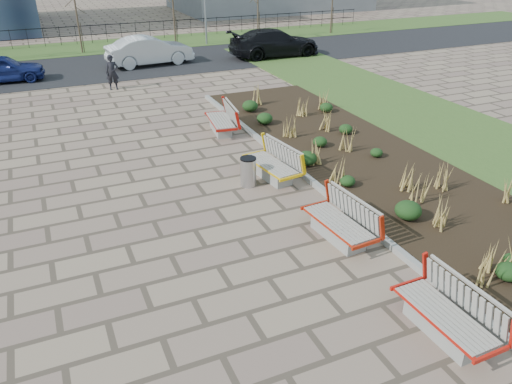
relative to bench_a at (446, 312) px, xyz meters
name	(u,v)px	position (x,y,z in m)	size (l,w,h in m)	color
ground	(248,313)	(-3.00, 1.94, -0.50)	(120.00, 120.00, 0.00)	#836F5A
planting_bed	(367,162)	(3.25, 6.94, -0.45)	(4.50, 18.00, 0.10)	black
planting_curb	(303,174)	(0.92, 6.94, -0.42)	(0.16, 18.00, 0.15)	gray
grass_verge_near	(479,141)	(8.00, 6.94, -0.48)	(5.00, 38.00, 0.04)	#33511E
grass_verge_far	(80,48)	(-3.00, 29.94, -0.48)	(80.00, 5.00, 0.04)	#33511E
road	(92,68)	(-3.00, 23.94, -0.49)	(80.00, 7.00, 0.02)	black
bench_a	(446,312)	(0.00, 0.00, 0.00)	(0.90, 2.10, 1.00)	red
bench_b	(339,220)	(0.00, 3.53, 0.00)	(0.90, 2.10, 1.00)	#B5230C
bench_c	(271,163)	(0.00, 7.23, 0.00)	(0.90, 2.10, 1.00)	yellow
bench_d	(220,119)	(0.00, 11.60, 0.00)	(0.90, 2.10, 1.00)	#AE130B
litter_bin	(248,172)	(-0.82, 7.04, -0.08)	(0.45, 0.45, 0.85)	#B2B2B7
pedestrian	(112,72)	(-2.62, 19.11, 0.31)	(0.59, 0.39, 1.61)	black
car_blue	(2,69)	(-7.39, 22.65, 0.18)	(1.56, 3.88, 1.32)	navy
car_silver	(150,51)	(0.15, 23.45, 0.30)	(1.66, 4.75, 1.56)	silver
car_black	(275,43)	(7.53, 22.66, 0.32)	(2.24, 5.52, 1.60)	black
tree_c	(77,19)	(-3.00, 28.44, 1.54)	(1.40, 1.40, 4.00)	#4C3D2D
tree_d	(174,13)	(3.00, 28.44, 1.54)	(1.40, 1.40, 4.00)	#4C3D2D
tree_e	(258,9)	(9.00, 28.44, 1.54)	(1.40, 1.40, 4.00)	#4C3D2D
tree_f	(332,5)	(15.00, 28.44, 1.54)	(1.40, 1.40, 4.00)	#4C3D2D
railing_fence	(76,35)	(-3.00, 31.44, 0.14)	(44.00, 0.10, 1.20)	black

